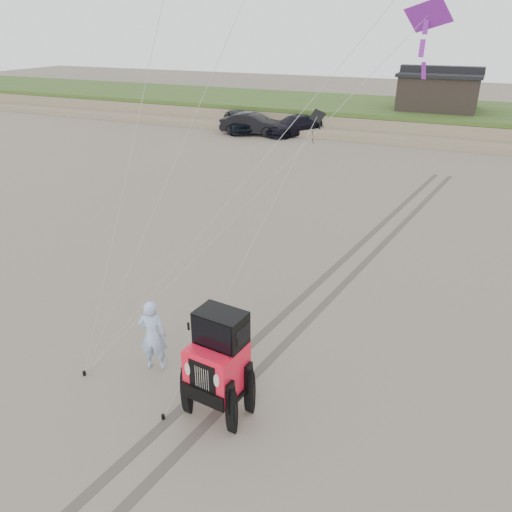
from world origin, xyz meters
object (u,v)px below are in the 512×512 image
object	(u,v)px
truck_a	(238,121)
truck_c	(294,125)
cabin	(439,90)
jeep	(218,376)
truck_b	(253,124)
man	(153,335)

from	to	relation	value
truck_a	truck_c	size ratio (longest dim) A/B	0.97
cabin	truck_c	distance (m)	12.22
truck_c	jeep	xyz separation A→B (m)	(9.30, -30.44, 0.27)
truck_a	jeep	size ratio (longest dim) A/B	0.91
jeep	truck_c	bearing A→B (deg)	113.66
truck_a	truck_b	xyz separation A→B (m)	(1.60, -0.71, -0.01)
cabin	jeep	bearing A→B (deg)	-91.10
truck_b	jeep	bearing A→B (deg)	-162.78
cabin	truck_b	size ratio (longest dim) A/B	1.25
truck_c	man	xyz separation A→B (m)	(7.02, -29.62, 0.22)
truck_b	truck_a	bearing A→B (deg)	60.40
truck_b	jeep	size ratio (longest dim) A/B	0.93
cabin	truck_a	world-z (taller)	cabin
cabin	man	world-z (taller)	cabin
truck_c	jeep	world-z (taller)	jeep
truck_b	truck_c	distance (m)	3.33
truck_c	man	size ratio (longest dim) A/B	2.67
truck_c	jeep	bearing A→B (deg)	-43.02
truck_a	truck_b	size ratio (longest dim) A/B	0.98
truck_a	man	xyz separation A→B (m)	(11.73, -29.15, 0.12)
truck_c	man	distance (m)	30.45
jeep	truck_b	bearing A→B (deg)	119.67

